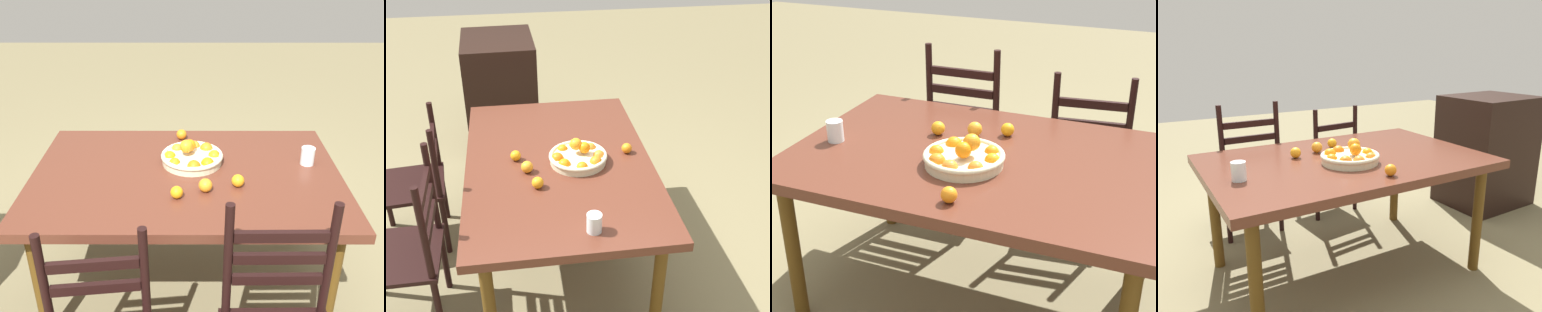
{
  "view_description": "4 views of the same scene",
  "coord_description": "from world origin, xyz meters",
  "views": [
    {
      "loc": [
        -0.03,
        2.04,
        1.88
      ],
      "look_at": [
        -0.03,
        -0.11,
        0.77
      ],
      "focal_mm": 42.06,
      "sensor_mm": 36.0,
      "label": 1
    },
    {
      "loc": [
        -2.43,
        0.24,
        2.23
      ],
      "look_at": [
        -0.03,
        -0.11,
        0.77
      ],
      "focal_mm": 46.34,
      "sensor_mm": 36.0,
      "label": 2
    },
    {
      "loc": [
        0.73,
        -2.01,
        1.74
      ],
      "look_at": [
        -0.03,
        -0.11,
        0.77
      ],
      "focal_mm": 52.6,
      "sensor_mm": 36.0,
      "label": 3
    },
    {
      "loc": [
        -1.08,
        -1.91,
        1.36
      ],
      "look_at": [
        -0.03,
        -0.11,
        0.77
      ],
      "focal_mm": 36.13,
      "sensor_mm": 36.0,
      "label": 4
    }
  ],
  "objects": [
    {
      "name": "chair_by_cabinet",
      "position": [
        -0.37,
        0.84,
        0.47
      ],
      "size": [
        0.45,
        0.45,
        1.0
      ],
      "rotation": [
        0.0,
        0.0,
        3.15
      ],
      "color": "black",
      "rests_on": "ground"
    },
    {
      "name": "orange_loose_3",
      "position": [
        0.04,
        0.24,
        0.76
      ],
      "size": [
        0.06,
        0.06,
        0.06
      ],
      "primitive_type": "sphere",
      "color": "orange",
      "rests_on": "dining_table"
    },
    {
      "name": "orange_loose_2",
      "position": [
        -0.26,
        0.14,
        0.76
      ],
      "size": [
        0.06,
        0.06,
        0.06
      ],
      "primitive_type": "sphere",
      "color": "orange",
      "rests_on": "dining_table"
    },
    {
      "name": "chair_near_window",
      "position": [
        0.32,
        0.89,
        0.43
      ],
      "size": [
        0.48,
        0.48,
        0.91
      ],
      "rotation": [
        0.0,
        0.0,
        3.25
      ],
      "color": "black",
      "rests_on": "ground"
    },
    {
      "name": "drinking_glass",
      "position": [
        -0.65,
        -0.1,
        0.78
      ],
      "size": [
        0.07,
        0.07,
        0.1
      ],
      "primitive_type": "cylinder",
      "color": "silver",
      "rests_on": "dining_table"
    },
    {
      "name": "orange_loose_0",
      "position": [
        -0.1,
        0.19,
        0.77
      ],
      "size": [
        0.07,
        0.07,
        0.07
      ],
      "primitive_type": "sphere",
      "color": "orange",
      "rests_on": "dining_table"
    },
    {
      "name": "orange_loose_1",
      "position": [
        0.03,
        -0.41,
        0.76
      ],
      "size": [
        0.06,
        0.06,
        0.06
      ],
      "primitive_type": "sphere",
      "color": "orange",
      "rests_on": "dining_table"
    },
    {
      "name": "fruit_bowl",
      "position": [
        -0.03,
        -0.11,
        0.77
      ],
      "size": [
        0.33,
        0.33,
        0.14
      ],
      "color": "beige",
      "rests_on": "dining_table"
    },
    {
      "name": "cabinet",
      "position": [
        1.62,
        0.33,
        0.48
      ],
      "size": [
        0.72,
        0.61,
        0.96
      ],
      "primitive_type": "cube",
      "rotation": [
        0.0,
        0.0,
        0.03
      ],
      "color": "black",
      "rests_on": "ground"
    },
    {
      "name": "dining_table",
      "position": [
        0.0,
        0.0,
        0.66
      ],
      "size": [
        1.6,
        1.06,
        0.73
      ],
      "color": "#572B1E",
      "rests_on": "ground"
    },
    {
      "name": "ground_plane",
      "position": [
        0.0,
        0.0,
        0.0
      ],
      "size": [
        12.0,
        12.0,
        0.0
      ],
      "primitive_type": "plane",
      "color": "olive"
    }
  ]
}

